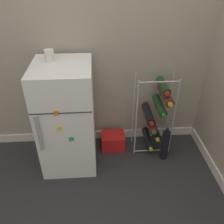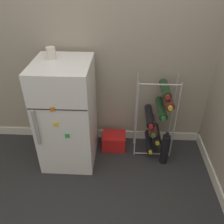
{
  "view_description": "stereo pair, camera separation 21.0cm",
  "coord_description": "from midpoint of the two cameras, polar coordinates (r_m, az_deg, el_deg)",
  "views": [
    {
      "loc": [
        -0.17,
        -1.33,
        1.64
      ],
      "look_at": [
        -0.05,
        0.42,
        0.48
      ],
      "focal_mm": 38.0,
      "sensor_mm": 36.0,
      "label": 1
    },
    {
      "loc": [
        0.04,
        -1.33,
        1.64
      ],
      "look_at": [
        -0.05,
        0.42,
        0.48
      ],
      "focal_mm": 38.0,
      "sensor_mm": 36.0,
      "label": 2
    }
  ],
  "objects": [
    {
      "name": "wall_back",
      "position": [
        2.06,
        -2.2,
        22.24
      ],
      "size": [
        6.7,
        0.07,
        2.5
      ],
      "color": "#9E9384",
      "rests_on": "ground_plane"
    },
    {
      "name": "wine_rack",
      "position": [
        2.23,
        7.78,
        -0.45
      ],
      "size": [
        0.36,
        0.33,
        0.79
      ],
      "color": "#B2B2B7",
      "rests_on": "ground_plane"
    },
    {
      "name": "soda_box",
      "position": [
        2.4,
        -2.28,
        -7.05
      ],
      "size": [
        0.23,
        0.18,
        0.16
      ],
      "color": "red",
      "rests_on": "ground_plane"
    },
    {
      "name": "mini_fridge",
      "position": [
        2.08,
        -13.61,
        -1.41
      ],
      "size": [
        0.46,
        0.53,
        0.96
      ],
      "color": "white",
      "rests_on": "ground_plane"
    },
    {
      "name": "ground_plane",
      "position": [
        2.11,
        -0.75,
        -17.47
      ],
      "size": [
        14.0,
        14.0,
        0.0
      ],
      "primitive_type": "plane",
      "color": "#28282B"
    },
    {
      "name": "fridge_top_cup",
      "position": [
        1.93,
        -17.98,
        12.71
      ],
      "size": [
        0.07,
        0.07,
        0.09
      ],
      "color": "silver",
      "rests_on": "mini_fridge"
    },
    {
      "name": "loose_bottle_floor",
      "position": [
        2.27,
        10.05,
        -7.9
      ],
      "size": [
        0.07,
        0.07,
        0.35
      ],
      "color": "black",
      "rests_on": "ground_plane"
    }
  ]
}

